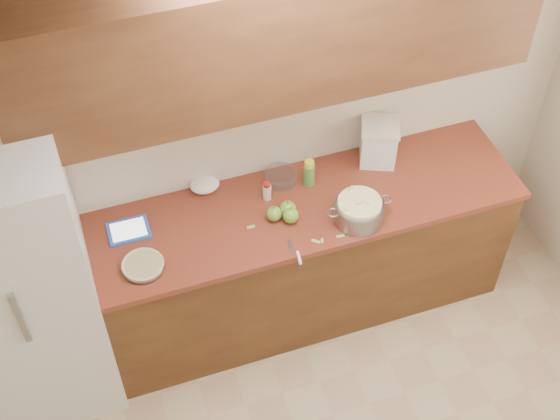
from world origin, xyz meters
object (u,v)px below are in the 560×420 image
object	(u,v)px
pie	(143,265)
colander	(359,211)
tablet	(129,230)
flour_canister	(379,142)

from	to	relation	value
pie	colander	size ratio (longest dim) A/B	0.62
colander	tablet	xyz separation A→B (m)	(-1.19, 0.31, -0.06)
pie	flour_canister	bearing A→B (deg)	13.51
colander	tablet	bearing A→B (deg)	165.30
colander	flour_canister	world-z (taller)	flour_canister
colander	tablet	size ratio (longest dim) A/B	1.63
colander	flour_canister	size ratio (longest dim) A/B	1.32
pie	colander	bearing A→B (deg)	-2.27
pie	tablet	distance (m)	0.27
pie	colander	distance (m)	1.17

